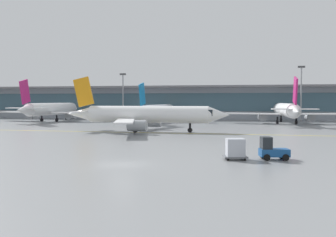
{
  "coord_description": "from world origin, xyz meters",
  "views": [
    {
      "loc": [
        10.04,
        -30.93,
        5.43
      ],
      "look_at": [
        0.11,
        19.53,
        3.0
      ],
      "focal_mm": 41.14,
      "sensor_mm": 36.0,
      "label": 1
    }
  ],
  "objects_px": {
    "gate_airplane_3": "(286,110)",
    "apron_light_mast_2": "(301,91)",
    "cargo_dolly_lead": "(235,148)",
    "gate_airplane_1": "(52,109)",
    "baggage_tug": "(272,150)",
    "taxiing_regional_jet": "(146,115)",
    "gate_airplane_2": "(158,111)",
    "apron_light_mast_1": "(123,94)"
  },
  "relations": [
    {
      "from": "apron_light_mast_1",
      "to": "apron_light_mast_2",
      "type": "bearing_deg",
      "value": -2.31
    },
    {
      "from": "gate_airplane_3",
      "to": "cargo_dolly_lead",
      "type": "distance_m",
      "value": 58.87
    },
    {
      "from": "gate_airplane_1",
      "to": "cargo_dolly_lead",
      "type": "height_order",
      "value": "gate_airplane_1"
    },
    {
      "from": "gate_airplane_3",
      "to": "apron_light_mast_1",
      "type": "xyz_separation_m",
      "value": [
        -43.68,
        12.31,
        4.16
      ]
    },
    {
      "from": "gate_airplane_3",
      "to": "apron_light_mast_2",
      "type": "height_order",
      "value": "apron_light_mast_2"
    },
    {
      "from": "baggage_tug",
      "to": "gate_airplane_3",
      "type": "bearing_deg",
      "value": 71.56
    },
    {
      "from": "taxiing_regional_jet",
      "to": "baggage_tug",
      "type": "xyz_separation_m",
      "value": [
        19.18,
        -28.36,
        -2.02
      ]
    },
    {
      "from": "cargo_dolly_lead",
      "to": "apron_light_mast_2",
      "type": "height_order",
      "value": "apron_light_mast_2"
    },
    {
      "from": "gate_airplane_1",
      "to": "taxiing_regional_jet",
      "type": "xyz_separation_m",
      "value": [
        32.36,
        -27.69,
        -0.19
      ]
    },
    {
      "from": "taxiing_regional_jet",
      "to": "cargo_dolly_lead",
      "type": "height_order",
      "value": "taxiing_regional_jet"
    },
    {
      "from": "gate_airplane_3",
      "to": "apron_light_mast_2",
      "type": "distance_m",
      "value": 12.33
    },
    {
      "from": "gate_airplane_1",
      "to": "gate_airplane_3",
      "type": "bearing_deg",
      "value": -88.37
    },
    {
      "from": "gate_airplane_1",
      "to": "cargo_dolly_lead",
      "type": "distance_m",
      "value": 74.49
    },
    {
      "from": "gate_airplane_3",
      "to": "cargo_dolly_lead",
      "type": "height_order",
      "value": "gate_airplane_3"
    },
    {
      "from": "gate_airplane_3",
      "to": "taxiing_regional_jet",
      "type": "xyz_separation_m",
      "value": [
        -26.34,
        -28.88,
        -0.19
      ]
    },
    {
      "from": "baggage_tug",
      "to": "apron_light_mast_1",
      "type": "relative_size",
      "value": 0.21
    },
    {
      "from": "apron_light_mast_1",
      "to": "taxiing_regional_jet",
      "type": "bearing_deg",
      "value": -67.16
    },
    {
      "from": "gate_airplane_2",
      "to": "baggage_tug",
      "type": "height_order",
      "value": "gate_airplane_2"
    },
    {
      "from": "baggage_tug",
      "to": "apron_light_mast_2",
      "type": "relative_size",
      "value": 0.2
    },
    {
      "from": "baggage_tug",
      "to": "apron_light_mast_1",
      "type": "distance_m",
      "value": 78.82
    },
    {
      "from": "gate_airplane_1",
      "to": "apron_light_mast_1",
      "type": "height_order",
      "value": "apron_light_mast_1"
    },
    {
      "from": "baggage_tug",
      "to": "apron_light_mast_2",
      "type": "height_order",
      "value": "apron_light_mast_2"
    },
    {
      "from": "taxiing_regional_jet",
      "to": "baggage_tug",
      "type": "bearing_deg",
      "value": -55.08
    },
    {
      "from": "apron_light_mast_2",
      "to": "cargo_dolly_lead",
      "type": "bearing_deg",
      "value": -102.55
    },
    {
      "from": "gate_airplane_2",
      "to": "apron_light_mast_2",
      "type": "height_order",
      "value": "apron_light_mast_2"
    },
    {
      "from": "gate_airplane_1",
      "to": "baggage_tug",
      "type": "xyz_separation_m",
      "value": [
        51.54,
        -56.05,
        -2.2
      ]
    },
    {
      "from": "gate_airplane_1",
      "to": "apron_light_mast_2",
      "type": "relative_size",
      "value": 2.18
    },
    {
      "from": "gate_airplane_3",
      "to": "apron_light_mast_1",
      "type": "height_order",
      "value": "apron_light_mast_1"
    },
    {
      "from": "gate_airplane_1",
      "to": "apron_light_mast_2",
      "type": "distance_m",
      "value": 64.66
    },
    {
      "from": "apron_light_mast_1",
      "to": "gate_airplane_3",
      "type": "bearing_deg",
      "value": -15.74
    },
    {
      "from": "gate_airplane_2",
      "to": "apron_light_mast_1",
      "type": "bearing_deg",
      "value": 53.84
    },
    {
      "from": "taxiing_regional_jet",
      "to": "gate_airplane_2",
      "type": "bearing_deg",
      "value": 99.7
    },
    {
      "from": "taxiing_regional_jet",
      "to": "apron_light_mast_1",
      "type": "height_order",
      "value": "apron_light_mast_1"
    },
    {
      "from": "gate_airplane_3",
      "to": "cargo_dolly_lead",
      "type": "xyz_separation_m",
      "value": [
        -10.44,
        -57.9,
        -2.04
      ]
    },
    {
      "from": "gate_airplane_1",
      "to": "gate_airplane_2",
      "type": "xyz_separation_m",
      "value": [
        27.69,
        2.34,
        -0.26
      ]
    },
    {
      "from": "gate_airplane_3",
      "to": "gate_airplane_2",
      "type": "bearing_deg",
      "value": 85.59
    },
    {
      "from": "gate_airplane_2",
      "to": "apron_light_mast_2",
      "type": "relative_size",
      "value": 2.0
    },
    {
      "from": "gate_airplane_1",
      "to": "cargo_dolly_lead",
      "type": "relative_size",
      "value": 13.1
    },
    {
      "from": "gate_airplane_1",
      "to": "baggage_tug",
      "type": "height_order",
      "value": "gate_airplane_1"
    },
    {
      "from": "baggage_tug",
      "to": "apron_light_mast_2",
      "type": "distance_m",
      "value": 68.99
    },
    {
      "from": "cargo_dolly_lead",
      "to": "gate_airplane_2",
      "type": "bearing_deg",
      "value": 97.9
    },
    {
      "from": "cargo_dolly_lead",
      "to": "taxiing_regional_jet",
      "type": "bearing_deg",
      "value": 107.4
    }
  ]
}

